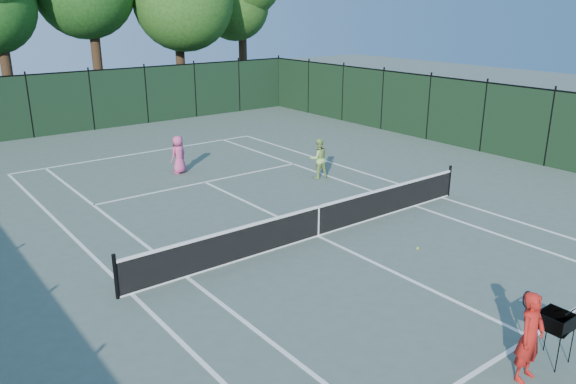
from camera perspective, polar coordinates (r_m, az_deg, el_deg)
ground at (r=15.80m, az=3.07°, el=-4.49°), size 90.00×90.00×0.00m
sideline_doubles_left at (r=13.24m, az=-15.60°, el=-9.94°), size 0.10×23.77×0.01m
sideline_doubles_right at (r=19.60m, az=15.37°, el=-0.54°), size 0.10×23.77×0.01m
sideline_singles_left at (r=13.72m, az=-10.28°, el=-8.48°), size 0.10×23.77×0.01m
sideline_singles_right at (r=18.57m, az=12.78°, el=-1.38°), size 0.10×23.77×0.01m
baseline_far at (r=25.55m, az=-14.52°, el=3.89°), size 10.97×0.10×0.01m
service_line_near at (r=12.23m, az=23.48°, el=-13.39°), size 8.23×0.10×0.01m
service_line_far at (r=20.78m, az=-8.45°, el=1.00°), size 8.23×0.10×0.01m
center_service_line at (r=15.80m, az=3.07°, el=-4.48°), size 0.10×12.80×0.01m
tennis_net at (r=15.62m, az=3.10°, el=-2.88°), size 11.69×0.09×1.06m
fence_far at (r=30.90m, az=-19.34°, el=8.71°), size 24.00×0.05×3.00m
fence_right at (r=24.62m, az=25.03°, el=5.79°), size 0.05×36.00×3.00m
coach at (r=10.61m, az=23.39°, el=-13.33°), size 0.89×0.62×1.63m
player_pink at (r=21.92m, az=-11.05°, el=3.76°), size 0.83×0.69×1.46m
player_green at (r=20.92m, az=3.10°, el=3.43°), size 0.85×0.74×1.50m
ball_hopper at (r=11.24m, az=25.54°, el=-11.76°), size 0.57×0.57×0.98m
loose_ball_midcourt at (r=15.32m, az=13.04°, el=-5.59°), size 0.07×0.07×0.07m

